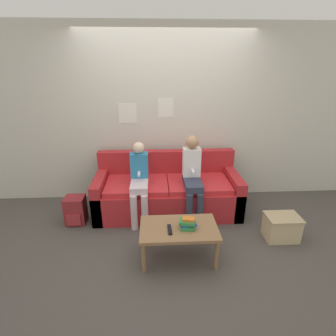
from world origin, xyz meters
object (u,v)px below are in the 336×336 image
at_px(couch, 167,192).
at_px(coffee_table, 179,231).
at_px(person_right, 192,174).
at_px(person_left, 139,179).
at_px(storage_box, 282,227).
at_px(tv_remote, 170,230).
at_px(backpack, 76,210).

relative_size(couch, coffee_table, 2.44).
relative_size(couch, person_right, 1.78).
height_order(person_left, person_right, person_right).
height_order(couch, storage_box, couch).
bearing_deg(storage_box, tv_remote, -166.92).
distance_m(coffee_table, person_right, 0.95).
xyz_separation_m(couch, tv_remote, (-0.04, -1.11, 0.12)).
bearing_deg(storage_box, coffee_table, -168.24).
bearing_deg(couch, person_right, -29.44).
relative_size(coffee_table, tv_remote, 4.93).
relative_size(person_left, tv_remote, 6.28).
relative_size(coffee_table, backpack, 2.20).
bearing_deg(backpack, person_right, 3.38).
height_order(couch, backpack, couch).
bearing_deg(coffee_table, storage_box, 11.76).
height_order(couch, tv_remote, couch).
relative_size(person_left, person_right, 0.93).
distance_m(person_left, tv_remote, 0.99).
xyz_separation_m(storage_box, backpack, (-2.65, 0.50, 0.03)).
distance_m(person_right, backpack, 1.67).
xyz_separation_m(coffee_table, tv_remote, (-0.10, -0.06, 0.06)).
bearing_deg(coffee_table, tv_remote, -151.71).
bearing_deg(coffee_table, couch, 93.71).
distance_m(tv_remote, backpack, 1.51).
distance_m(person_right, tv_remote, 1.02).
relative_size(person_right, tv_remote, 6.74).
bearing_deg(person_left, coffee_table, -61.62).
distance_m(tv_remote, storage_box, 1.47).
bearing_deg(storage_box, backpack, 169.33).
bearing_deg(tv_remote, coffee_table, 26.47).
bearing_deg(couch, backpack, -167.52).
bearing_deg(person_left, storage_box, -18.13).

